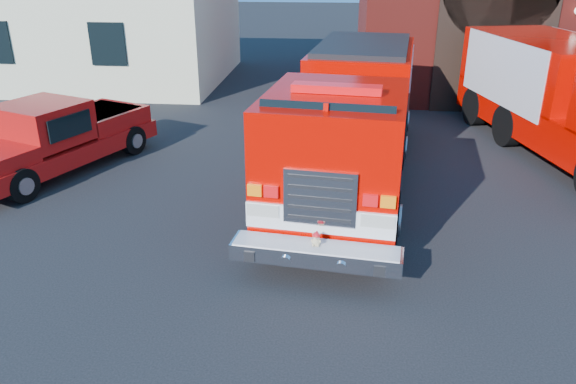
# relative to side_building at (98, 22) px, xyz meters

# --- Properties ---
(ground) EXTENTS (100.00, 100.00, 0.00)m
(ground) POSITION_rel_side_building_xyz_m (9.00, -13.00, -2.20)
(ground) COLOR black
(ground) RESTS_ON ground
(parking_stripe_mid) EXTENTS (0.12, 3.00, 0.01)m
(parking_stripe_mid) POSITION_rel_side_building_xyz_m (15.50, -9.00, -2.20)
(parking_stripe_mid) COLOR yellow
(parking_stripe_mid) RESTS_ON ground
(parking_stripe_far) EXTENTS (0.12, 3.00, 0.01)m
(parking_stripe_far) POSITION_rel_side_building_xyz_m (15.50, -6.00, -2.20)
(parking_stripe_far) COLOR yellow
(parking_stripe_far) RESTS_ON ground
(side_building) EXTENTS (10.20, 8.20, 4.35)m
(side_building) POSITION_rel_side_building_xyz_m (0.00, 0.00, 0.00)
(side_building) COLOR beige
(side_building) RESTS_ON ground
(fire_engine) EXTENTS (3.60, 9.32, 2.80)m
(fire_engine) POSITION_rel_side_building_xyz_m (10.05, -10.31, -0.75)
(fire_engine) COLOR black
(fire_engine) RESTS_ON ground
(pickup_truck) EXTENTS (3.65, 5.49, 1.69)m
(pickup_truck) POSITION_rel_side_building_xyz_m (3.10, -10.37, -1.40)
(pickup_truck) COLOR black
(pickup_truck) RESTS_ON ground
(secondary_truck) EXTENTS (4.44, 8.87, 2.76)m
(secondary_truck) POSITION_rel_side_building_xyz_m (15.56, -8.12, -0.70)
(secondary_truck) COLOR black
(secondary_truck) RESTS_ON ground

